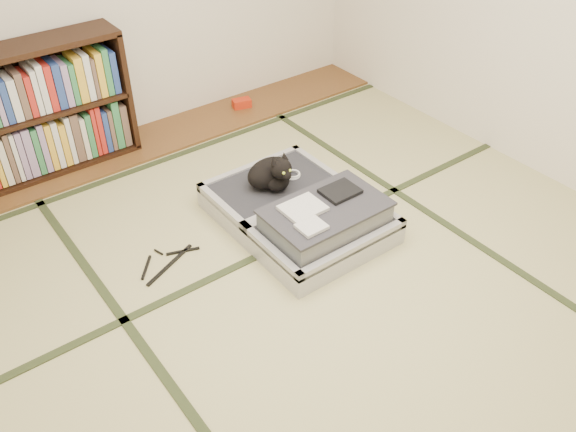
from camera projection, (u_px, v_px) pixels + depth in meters
floor at (318, 284)px, 3.45m from camera, size 4.50×4.50×0.00m
wood_strip at (155, 139)px, 4.72m from camera, size 4.00×0.50×0.02m
red_item at (242, 103)px, 5.10m from camera, size 0.17×0.13×0.07m
room_shell at (328, 33)px, 2.56m from camera, size 4.50×4.50×4.50m
tatami_borders at (268, 239)px, 3.77m from camera, size 4.00×4.50×0.01m
bookcase at (31, 115)px, 4.10m from camera, size 1.35×0.31×0.92m
suitcase at (302, 213)px, 3.79m from camera, size 0.82×1.09×0.32m
cat at (273, 173)px, 3.88m from camera, size 0.36×0.37×0.29m
cable_coil at (292, 175)px, 4.04m from camera, size 0.11×0.11×0.03m
hanger at (167, 262)px, 3.59m from camera, size 0.41×0.27×0.01m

